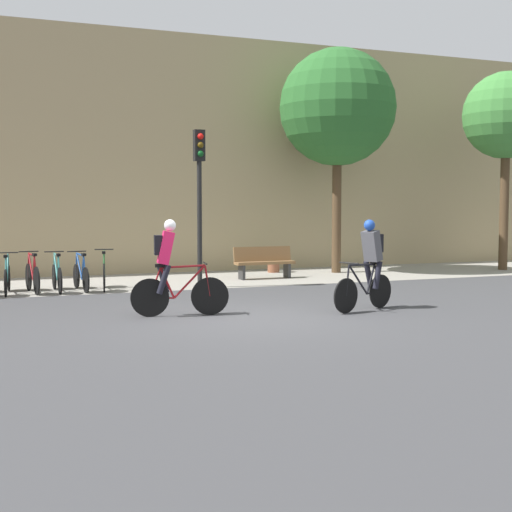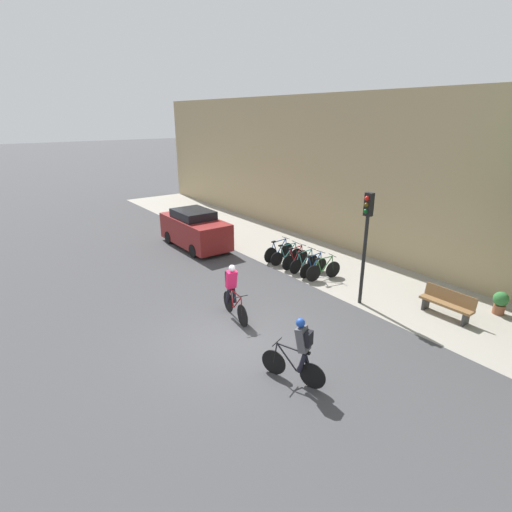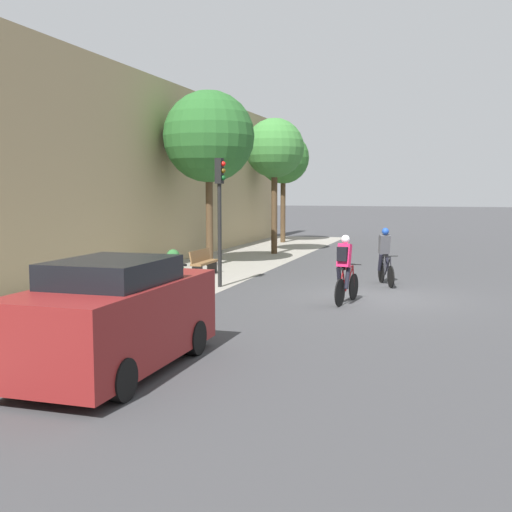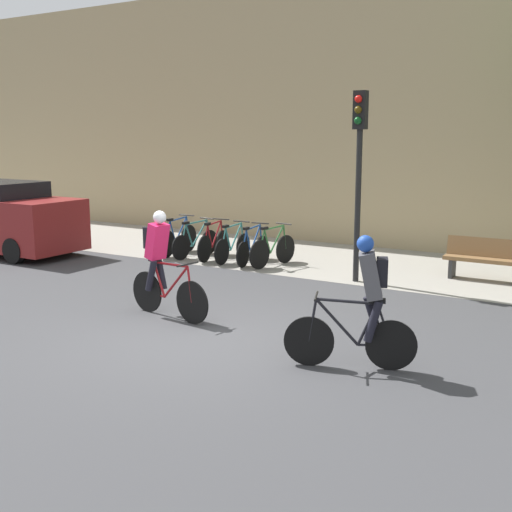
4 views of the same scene
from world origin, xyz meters
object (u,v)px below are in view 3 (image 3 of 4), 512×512
parked_bike_4 (165,287)px  parked_bike_1 (135,297)px  parked_bike_3 (156,290)px  parked_bike_0 (124,300)px  potted_plant (173,259)px  parked_bike_2 (146,293)px  parked_car (116,317)px  parked_bike_5 (174,284)px  traffic_light_pole (220,199)px  bench (203,262)px  cyclist_pink (345,268)px  cyclist_grey (385,254)px

parked_bike_4 → parked_bike_1: bearing=-180.0°
parked_bike_4 → parked_bike_3: bearing=180.0°
parked_bike_0 → potted_plant: parked_bike_0 is taller
parked_bike_2 → parked_car: (-5.12, -2.08, 0.50)m
parked_bike_4 → parked_bike_5: (0.55, 0.00, 0.02)m
traffic_light_pole → parked_bike_2: bearing=172.8°
parked_bike_4 → bench: 5.24m
parked_bike_0 → traffic_light_pole: traffic_light_pole is taller
cyclist_pink → bench: bearing=53.4°
cyclist_pink → bench: 6.98m
parked_bike_1 → potted_plant: parked_bike_1 is taller
parked_bike_5 → parked_car: (-6.79, -2.08, 0.49)m
parked_car → parked_bike_4: bearing=18.4°
parked_bike_5 → potted_plant: parked_bike_5 is taller
parked_bike_0 → parked_bike_4: (2.23, -0.00, -0.03)m
cyclist_pink → parked_bike_5: (-0.44, 4.61, -0.54)m
parked_bike_3 → cyclist_pink: bearing=-71.3°
cyclist_pink → parked_car: bearing=160.7°
parked_bike_3 → parked_bike_4: parked_bike_3 is taller
cyclist_grey → parked_bike_5: cyclist_grey is taller
cyclist_grey → parked_car: parked_car is taller
parked_bike_2 → parked_bike_4: parked_bike_2 is taller
cyclist_pink → parked_car: size_ratio=0.42×
traffic_light_pole → potted_plant: (3.28, 3.06, -2.25)m
parked_bike_1 → traffic_light_pole: size_ratio=0.43×
cyclist_grey → parked_bike_3: cyclist_grey is taller
parked_bike_1 → parked_bike_5: bearing=0.1°
traffic_light_pole → cyclist_pink: bearing=-114.0°
parked_bike_1 → potted_plant: size_ratio=2.15×
parked_bike_5 → bench: 4.70m
parked_car → parked_bike_5: bearing=17.0°
cyclist_pink → parked_bike_0: (-3.23, 4.61, -0.53)m
parked_bike_5 → parked_car: bearing=-163.0°
parked_bike_1 → parked_bike_3: bearing=0.0°
parked_bike_2 → traffic_light_pole: size_ratio=0.41×
parked_bike_3 → parked_bike_5: parked_bike_5 is taller
parked_car → parked_bike_1: bearing=24.5°
cyclist_grey → parked_bike_3: (-5.42, 5.22, -0.56)m
cyclist_grey → parked_bike_0: (-7.09, 5.22, -0.53)m
parked_bike_0 → parked_bike_5: bearing=0.0°
cyclist_grey → parked_bike_2: 7.95m
parked_bike_1 → potted_plant: (7.78, 2.57, 0.05)m
cyclist_grey → parked_bike_0: bearing=143.6°
cyclist_grey → parked_bike_0: 8.82m
parked_bike_0 → parked_car: bearing=-152.6°
parked_bike_0 → parked_bike_2: bearing=-0.0°
parked_bike_3 → potted_plant: (6.66, 2.57, 0.05)m
parked_bike_5 → parked_car: parked_car is taller
cyclist_grey → parked_bike_5: (-4.30, 5.22, -0.54)m
parked_bike_3 → cyclist_grey: bearing=-43.9°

